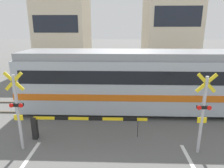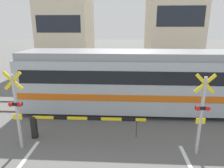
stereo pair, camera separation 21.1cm
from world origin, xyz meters
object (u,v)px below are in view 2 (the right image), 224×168
crossing_barrier_far (139,84)px  pedestrian (105,71)px  commuter_train (193,80)px  crossing_signal_left (16,108)px  crossing_barrier_near (67,122)px  crossing_signal_right (202,112)px

crossing_barrier_far → pedestrian: (-2.58, 2.79, 0.26)m
commuter_train → crossing_signal_left: bearing=-152.3°
crossing_barrier_near → crossing_barrier_far: size_ratio=1.00×
commuter_train → crossing_barrier_near: commuter_train is taller
commuter_train → crossing_signal_right: size_ratio=6.11×
crossing_barrier_near → crossing_signal_left: (-1.57, -0.72, 0.89)m
crossing_signal_left → crossing_signal_right: size_ratio=1.00×
crossing_signal_right → commuter_train: bearing=75.6°
commuter_train → crossing_signal_left: size_ratio=6.11×
crossing_barrier_near → crossing_signal_right: size_ratio=1.56×
pedestrian → crossing_barrier_far: bearing=-47.2°
pedestrian → crossing_barrier_near: bearing=-94.9°
pedestrian → commuter_train: bearing=-46.7°
commuter_train → crossing_signal_right: commuter_train is taller
commuter_train → pedestrian: 7.57m
crossing_signal_left → pedestrian: crossing_signal_left is taller
crossing_barrier_near → crossing_barrier_far: bearing=60.6°
crossing_signal_left → crossing_signal_right: same height
pedestrian → crossing_signal_right: bearing=-66.2°
commuter_train → crossing_barrier_near: size_ratio=3.92×
commuter_train → crossing_barrier_near: (-5.91, -3.21, -0.99)m
crossing_barrier_near → pedestrian: bearing=85.1°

